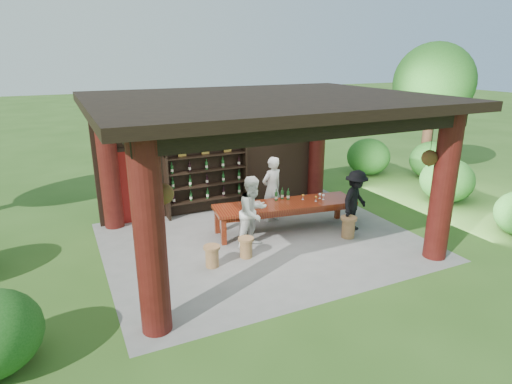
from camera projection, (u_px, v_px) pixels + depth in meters
name	position (u px, v px, depth m)	size (l,w,h in m)	color
ground	(263.00, 241.00, 10.50)	(90.00, 90.00, 0.00)	#2D5119
pavilion	(255.00, 153.00, 10.20)	(7.50, 6.00, 3.60)	slate
wine_shelf	(207.00, 178.00, 12.05)	(2.37, 0.36, 2.08)	black
tasting_table	(285.00, 207.00, 10.94)	(3.75, 1.44, 0.75)	#5A130C
stool_near_left	(246.00, 247.00, 9.60)	(0.36, 0.36, 0.47)	brown
stool_near_right	(348.00, 227.00, 10.63)	(0.41, 0.41, 0.54)	brown
stool_far_left	(212.00, 256.00, 9.17)	(0.36, 0.36, 0.48)	brown
host	(272.00, 189.00, 11.53)	(0.65, 0.43, 1.80)	silver
guest_woman	(253.00, 212.00, 9.96)	(0.84, 0.66, 1.73)	white
guest_man	(355.00, 201.00, 10.90)	(1.04, 0.60, 1.61)	black
table_bottles	(282.00, 194.00, 11.13)	(0.40, 0.20, 0.31)	#194C1E
table_glasses	(316.00, 197.00, 11.14)	(0.55, 0.33, 0.15)	silver
napkin_basket	(256.00, 205.00, 10.57)	(0.26, 0.18, 0.14)	#BF6672
shrubs	(333.00, 196.00, 12.06)	(16.20, 7.70, 1.36)	#194C14
trees	(346.00, 92.00, 12.03)	(20.39, 10.48, 4.80)	#3F2819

